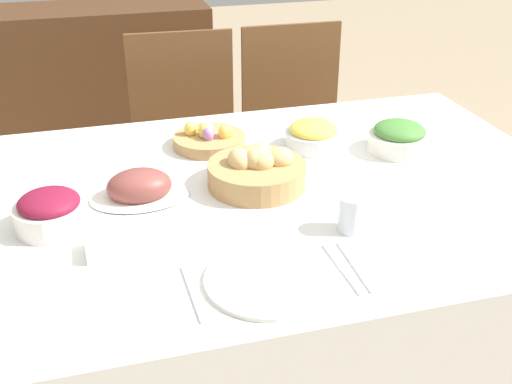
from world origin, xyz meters
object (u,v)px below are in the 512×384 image
bread_basket (257,170)px  fork (193,293)px  chair_far_center (188,148)px  pineapple_bowl (313,135)px  ham_platter (139,188)px  beet_salad_bowl (50,211)px  drinking_cup (352,213)px  egg_basket (209,139)px  dinner_plate (269,279)px  green_salad_bowl (399,137)px  sideboard (96,90)px  chair_far_right (298,136)px  spoon (355,266)px  butter_dish (116,246)px  knife (342,269)px

bread_basket → fork: bearing=-120.7°
chair_far_center → pineapple_bowl: chair_far_center is taller
ham_platter → bread_basket: bearing=-2.2°
fork → bread_basket: bearing=57.8°
beet_salad_bowl → drinking_cup: bearing=-16.4°
bread_basket → egg_basket: size_ratio=1.20×
dinner_plate → fork: size_ratio=1.40×
egg_basket → green_salad_bowl: size_ratio=1.21×
sideboard → chair_far_center: bearing=-73.5°
chair_far_right → dinner_plate: (-0.52, -1.32, 0.27)m
chair_far_center → chair_far_right: (0.47, 0.00, 0.00)m
chair_far_center → beet_salad_bowl: bearing=-113.2°
spoon → butter_dish: (-0.48, 0.20, 0.01)m
beet_salad_bowl → spoon: beet_salad_bowl is taller
fork → knife: size_ratio=1.00×
beet_salad_bowl → spoon: (0.62, -0.34, -0.04)m
ham_platter → chair_far_right: bearing=50.2°
bread_basket → knife: bread_basket is taller
drinking_cup → chair_far_center: bearing=99.1°
fork → knife: same height
beet_salad_bowl → knife: bearing=-30.2°
bread_basket → pineapple_bowl: 0.30m
chair_far_center → beet_salad_bowl: chair_far_center is taller
bread_basket → ham_platter: bearing=177.8°
dinner_plate → fork: (-0.16, -0.00, -0.00)m
knife → pineapple_bowl: bearing=74.0°
egg_basket → ham_platter: size_ratio=0.85×
chair_far_right → sideboard: chair_far_right is taller
sideboard → dinner_plate: 2.40m
dinner_plate → butter_dish: bearing=145.9°
sideboard → beet_salad_bowl: bearing=-94.9°
sideboard → pineapple_bowl: bearing=-71.7°
beet_salad_bowl → chair_far_center: bearing=63.8°
chair_far_right → knife: chair_far_right is taller
green_salad_bowl → beet_salad_bowl: 1.00m
fork → chair_far_right: bearing=61.3°
sideboard → fork: 2.38m
green_salad_bowl → knife: (-0.39, -0.53, -0.04)m
egg_basket → pineapple_bowl: pineapple_bowl is taller
pineapple_bowl → sideboard: bearing=108.3°
green_salad_bowl → spoon: bearing=-124.5°
green_salad_bowl → pineapple_bowl: 0.25m
bread_basket → knife: (0.07, -0.42, -0.04)m
chair_far_right → fork: chair_far_right is taller
pineapple_bowl → dinner_plate: bearing=-117.3°
beet_salad_bowl → dinner_plate: beet_salad_bowl is taller
chair_far_right → butter_dish: bearing=-125.2°
bread_basket → dinner_plate: bread_basket is taller
bread_basket → pineapple_bowl: (0.23, 0.20, -0.01)m
sideboard → pineapple_bowl: 1.87m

